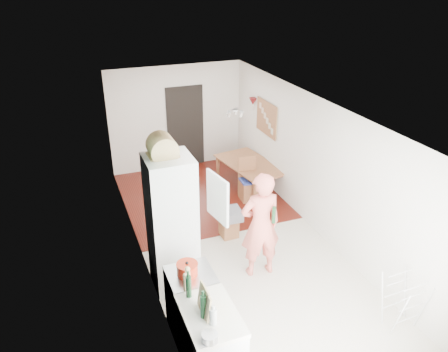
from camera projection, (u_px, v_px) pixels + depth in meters
room_shell at (232, 178)px, 7.42m from camera, size 3.20×7.00×2.50m
floor at (231, 240)px, 7.96m from camera, size 3.20×7.00×0.01m
wood_floor_overlay at (200, 195)px, 9.51m from camera, size 3.20×3.30×0.01m
sage_wall_panel at (169, 225)px, 4.96m from camera, size 0.02×3.00×1.30m
tile_splashback at (185, 304)px, 4.80m from camera, size 0.02×1.90×0.50m
doorway_recess at (185, 127)px, 10.52m from camera, size 0.90×0.04×2.00m
base_cabinet at (211, 344)px, 5.21m from camera, size 0.60×0.90×0.86m
worktop at (210, 315)px, 5.01m from camera, size 0.62×0.92×0.06m
range_cooker at (192, 303)px, 5.84m from camera, size 0.60×0.60×0.88m
cooker_top at (191, 275)px, 5.64m from camera, size 0.60×0.60×0.04m
fridge_housing at (172, 224)px, 6.43m from camera, size 0.66×0.66×2.15m
fridge_door at (218, 198)px, 6.17m from camera, size 0.14×0.56×0.70m
fridge_interior at (191, 192)px, 6.32m from camera, size 0.02×0.52×0.66m
pinboard at (267, 118)px, 9.40m from camera, size 0.03×0.90×0.70m
pinboard_frame at (266, 118)px, 9.39m from camera, size 0.00×0.94×0.74m
wall_sconce at (253, 101)px, 9.84m from camera, size 0.18×0.18×0.16m
person at (261, 216)px, 6.68m from camera, size 0.80×0.55×2.10m
dining_table at (251, 177)px, 9.75m from camera, size 1.03×1.55×0.51m
dining_chair at (250, 180)px, 9.15m from camera, size 0.42×0.42×0.92m
stool at (229, 227)px, 8.00m from camera, size 0.30×0.30×0.39m
grey_drape at (230, 214)px, 7.85m from camera, size 0.42×0.42×0.18m
drying_rack at (403, 302)px, 5.90m from camera, size 0.43×0.39×0.80m
bread_bin at (162, 148)px, 5.97m from camera, size 0.49×0.48×0.22m
red_casserole at (187, 269)px, 5.59m from camera, size 0.32×0.32×0.16m
steel_pan at (210, 337)px, 4.61m from camera, size 0.21×0.21×0.09m
held_bottle at (274, 215)px, 6.51m from camera, size 0.06×0.06×0.27m
bottle_a at (203, 307)px, 4.88m from camera, size 0.08×0.08×0.30m
bottle_b at (189, 287)px, 5.19m from camera, size 0.07×0.07×0.30m
bottle_c at (213, 316)px, 4.80m from camera, size 0.11×0.11×0.21m
pepper_mill_front at (185, 284)px, 5.31m from camera, size 0.07×0.07×0.19m
pepper_mill_back at (188, 279)px, 5.36m from camera, size 0.07×0.07×0.23m
chopping_boards at (204, 302)px, 4.91m from camera, size 0.12×0.26×0.36m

